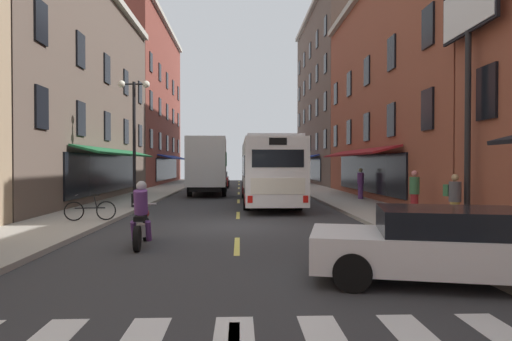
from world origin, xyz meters
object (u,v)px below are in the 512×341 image
at_px(box_truck, 208,165).
at_px(sedan_near, 218,179).
at_px(pedestrian_mid, 361,183).
at_px(street_lamp_twin, 134,137).
at_px(motorcycle_rider, 142,218).
at_px(bicycle_near, 90,210).
at_px(sedan_mid, 443,244).
at_px(pedestrian_near, 454,199).
at_px(transit_bus, 268,170).
at_px(pedestrian_rear, 414,193).
at_px(billboard_sign, 468,38).

relative_size(box_truck, sedan_near, 1.80).
bearing_deg(box_truck, pedestrian_mid, -32.70).
bearing_deg(box_truck, street_lamp_twin, -105.31).
xyz_separation_m(motorcycle_rider, bicycle_near, (-2.66, 3.99, -0.21)).
xyz_separation_m(sedan_mid, motorcycle_rider, (-6.08, 3.59, 0.03)).
height_order(motorcycle_rider, pedestrian_near, pedestrian_near).
relative_size(motorcycle_rider, pedestrian_mid, 1.22).
bearing_deg(sedan_near, transit_bus, -77.59).
distance_m(box_truck, pedestrian_rear, 16.07).
bearing_deg(bicycle_near, transit_bus, 48.58).
relative_size(billboard_sign, box_truck, 0.94).
relative_size(sedan_near, street_lamp_twin, 0.78).
bearing_deg(billboard_sign, sedan_mid, -121.65).
bearing_deg(pedestrian_rear, transit_bus, 92.78).
bearing_deg(bicycle_near, pedestrian_near, -10.02).
xyz_separation_m(bicycle_near, pedestrian_rear, (11.66, 0.78, 0.51)).
distance_m(pedestrian_rear, street_lamp_twin, 12.14).
xyz_separation_m(pedestrian_mid, pedestrian_rear, (-0.20, -7.84, 0.00)).
bearing_deg(sedan_near, billboard_sign, -70.32).
bearing_deg(pedestrian_near, pedestrian_rear, -123.77).
bearing_deg(motorcycle_rider, box_truck, 88.87).
xyz_separation_m(sedan_mid, bicycle_near, (-8.73, 7.57, -0.17)).
xyz_separation_m(pedestrian_near, pedestrian_mid, (0.14, 10.69, 0.01)).
distance_m(box_truck, motorcycle_rider, 18.33).
distance_m(sedan_near, sedan_mid, 30.79).
height_order(bicycle_near, pedestrian_rear, pedestrian_rear).
bearing_deg(box_truck, pedestrian_near, -61.99).
bearing_deg(pedestrian_rear, pedestrian_near, -122.83).
bearing_deg(pedestrian_rear, sedan_mid, -143.41).
bearing_deg(transit_bus, pedestrian_mid, 12.04).
height_order(sedan_near, pedestrian_mid, pedestrian_mid).
distance_m(sedan_near, motorcycle_rider, 26.72).
relative_size(transit_bus, pedestrian_rear, 6.62).
distance_m(transit_bus, pedestrian_mid, 5.41).
xyz_separation_m(billboard_sign, sedan_mid, (-3.40, -5.51, -5.26)).
relative_size(sedan_near, pedestrian_mid, 2.62).
height_order(billboard_sign, sedan_mid, billboard_sign).
xyz_separation_m(box_truck, street_lamp_twin, (-2.64, -9.64, 1.31)).
relative_size(billboard_sign, street_lamp_twin, 1.32).
relative_size(pedestrian_mid, street_lamp_twin, 0.30).
bearing_deg(sedan_mid, motorcycle_rider, 149.45).
height_order(box_truck, pedestrian_near, box_truck).
relative_size(bicycle_near, street_lamp_twin, 0.30).
bearing_deg(billboard_sign, pedestrian_rear, 99.39).
bearing_deg(pedestrian_rear, street_lamp_twin, 126.92).
relative_size(billboard_sign, transit_bus, 0.67).
xyz_separation_m(billboard_sign, bicycle_near, (-12.13, 2.06, -5.43)).
bearing_deg(billboard_sign, transit_bus, 119.97).
relative_size(motorcycle_rider, pedestrian_rear, 1.22).
xyz_separation_m(box_truck, sedan_mid, (5.72, -21.87, -1.30)).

